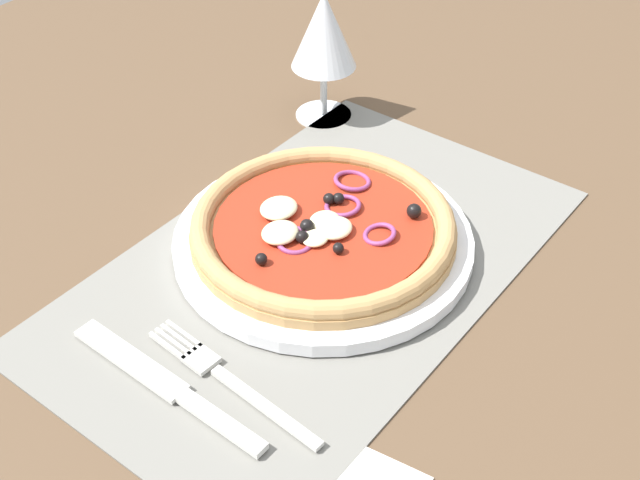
{
  "coord_description": "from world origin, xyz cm",
  "views": [
    {
      "loc": [
        -45.68,
        -35.6,
        51.24
      ],
      "look_at": [
        0.69,
        0.0,
        2.73
      ],
      "focal_mm": 47.58,
      "sensor_mm": 36.0,
      "label": 1
    }
  ],
  "objects_px": {
    "wine_glass": "(324,33)",
    "knife": "(165,383)",
    "fork": "(225,376)",
    "plate": "(323,241)",
    "pizza": "(323,227)"
  },
  "relations": [
    {
      "from": "plate",
      "to": "fork",
      "type": "xyz_separation_m",
      "value": [
        -0.17,
        -0.04,
        -0.0
      ]
    },
    {
      "from": "fork",
      "to": "wine_glass",
      "type": "xyz_separation_m",
      "value": [
        0.37,
        0.18,
        0.1
      ]
    },
    {
      "from": "knife",
      "to": "wine_glass",
      "type": "distance_m",
      "value": 0.44
    },
    {
      "from": "knife",
      "to": "plate",
      "type": "bearing_deg",
      "value": -87.63
    },
    {
      "from": "plate",
      "to": "knife",
      "type": "distance_m",
      "value": 0.21
    },
    {
      "from": "knife",
      "to": "wine_glass",
      "type": "xyz_separation_m",
      "value": [
        0.4,
        0.15,
        0.1
      ]
    },
    {
      "from": "pizza",
      "to": "knife",
      "type": "bearing_deg",
      "value": -178.78
    },
    {
      "from": "knife",
      "to": "fork",
      "type": "bearing_deg",
      "value": -132.01
    },
    {
      "from": "wine_glass",
      "to": "fork",
      "type": "bearing_deg",
      "value": -153.65
    },
    {
      "from": "knife",
      "to": "wine_glass",
      "type": "relative_size",
      "value": 1.34
    },
    {
      "from": "wine_glass",
      "to": "knife",
      "type": "bearing_deg",
      "value": -159.5
    },
    {
      "from": "pizza",
      "to": "fork",
      "type": "xyz_separation_m",
      "value": [
        -0.17,
        -0.04,
        -0.02
      ]
    },
    {
      "from": "plate",
      "to": "fork",
      "type": "distance_m",
      "value": 0.18
    },
    {
      "from": "fork",
      "to": "knife",
      "type": "xyz_separation_m",
      "value": [
        -0.03,
        0.03,
        0.0
      ]
    },
    {
      "from": "pizza",
      "to": "knife",
      "type": "xyz_separation_m",
      "value": [
        -0.21,
        -0.0,
        -0.02
      ]
    }
  ]
}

